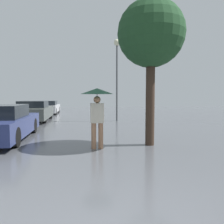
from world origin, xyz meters
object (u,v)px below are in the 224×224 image
(parked_car_farthest, at_px, (48,107))
(street_lamp, at_px, (117,63))
(parked_car_second, at_px, (3,123))
(parked_car_third, at_px, (34,111))
(pedestrian, at_px, (97,102))
(tree, at_px, (151,35))

(parked_car_farthest, distance_m, street_lamp, 9.24)
(street_lamp, bearing_deg, parked_car_farthest, 126.07)
(parked_car_second, relative_size, parked_car_third, 0.98)
(parked_car_second, relative_size, parked_car_farthest, 0.95)
(pedestrian, distance_m, parked_car_second, 3.78)
(pedestrian, height_order, tree, tree)
(parked_car_second, xyz_separation_m, tree, (4.90, -1.59, 2.84))
(pedestrian, xyz_separation_m, street_lamp, (1.85, 7.10, 2.23))
(parked_car_third, bearing_deg, parked_car_farthest, 89.83)
(parked_car_second, distance_m, parked_car_third, 6.13)
(pedestrian, bearing_deg, parked_car_second, 150.13)
(parked_car_farthest, bearing_deg, street_lamp, -53.93)
(pedestrian, bearing_deg, tree, 8.25)
(tree, bearing_deg, parked_car_second, 161.97)
(pedestrian, height_order, parked_car_farthest, pedestrian)
(parked_car_third, bearing_deg, parked_car_second, -89.11)
(parked_car_third, bearing_deg, pedestrian, -67.52)
(pedestrian, xyz_separation_m, parked_car_farthest, (-3.28, 14.14, -0.84))
(pedestrian, height_order, parked_car_second, pedestrian)
(pedestrian, distance_m, street_lamp, 7.67)
(parked_car_third, xyz_separation_m, tree, (4.99, -7.72, 2.82))
(street_lamp, bearing_deg, pedestrian, -104.61)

